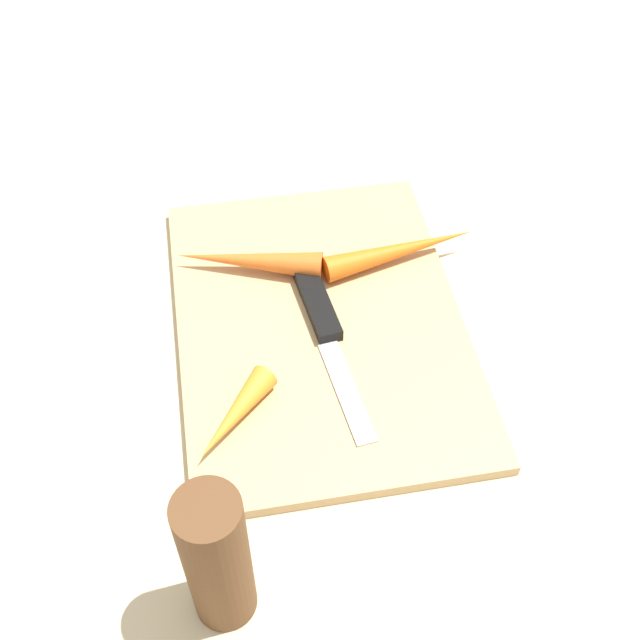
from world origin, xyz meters
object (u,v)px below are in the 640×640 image
Objects in this scene: carrot_medium at (249,261)px; pepper_grinder at (217,560)px; carrot_longest at (400,250)px; carrot_shortest at (234,415)px; knife at (317,314)px; cutting_board at (320,324)px.

pepper_grinder is (-0.32, 0.05, 0.05)m from carrot_medium.
carrot_longest is 1.66× the size of carrot_shortest.
pepper_grinder is at bearing -30.93° from knife.
carrot_longest is 1.11× the size of pepper_grinder.
cutting_board is 2.55× the size of pepper_grinder.
carrot_longest is 0.24m from carrot_shortest.
carrot_medium is 0.90× the size of carrot_longest.
carrot_longest reaches higher than carrot_shortest.
cutting_board is at bearing 143.04° from carrot_medium.
cutting_board is 0.27m from pepper_grinder.
carrot_longest is (0.06, -0.09, 0.02)m from cutting_board.
carrot_medium is at bearing -9.81° from pepper_grinder.
cutting_board is 3.83× the size of carrot_shortest.
cutting_board is 2.30× the size of carrot_longest.
carrot_longest is 0.37m from pepper_grinder.
carrot_shortest is 0.15m from pepper_grinder.
pepper_grinder is (-0.24, 0.11, 0.05)m from knife.
knife is 0.09m from carrot_medium.
pepper_grinder reaches higher than carrot_medium.
knife reaches higher than cutting_board.
carrot_longest is (0.06, -0.09, 0.01)m from knife.
carrot_medium is 0.32m from pepper_grinder.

